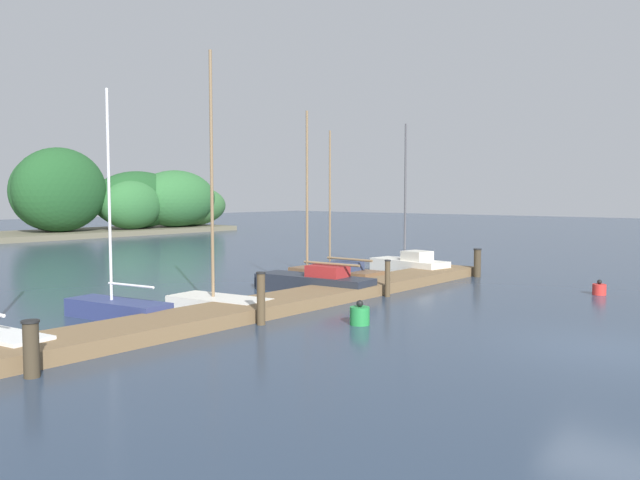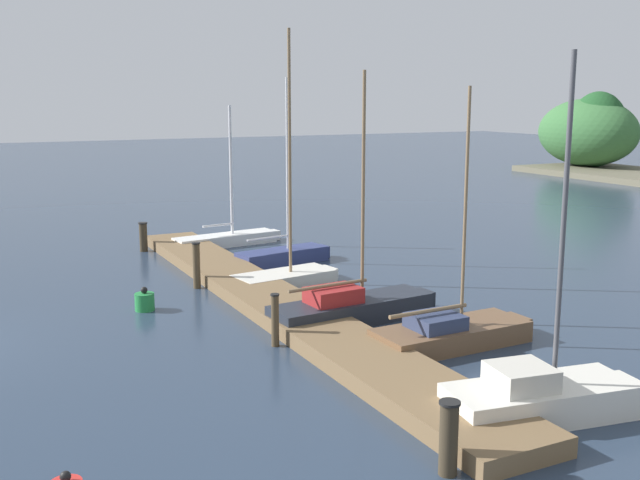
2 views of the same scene
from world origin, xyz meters
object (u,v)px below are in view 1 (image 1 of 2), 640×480
(sailboat_5, at_px, (407,264))
(mooring_piling_1, at_px, (261,298))
(mooring_piling_2, at_px, (388,278))
(channel_buoy_0, at_px, (360,315))
(mooring_piling_0, at_px, (31,349))
(sailboat_3, at_px, (312,281))
(channel_buoy_1, at_px, (599,289))
(sailboat_4, at_px, (333,273))
(mooring_piling_3, at_px, (477,263))
(sailboat_2, at_px, (215,298))
(sailboat_1, at_px, (114,307))

(sailboat_5, bearing_deg, mooring_piling_1, 112.17)
(mooring_piling_2, bearing_deg, mooring_piling_1, 179.94)
(channel_buoy_0, bearing_deg, mooring_piling_0, 166.58)
(sailboat_3, distance_m, channel_buoy_1, 9.40)
(sailboat_4, bearing_deg, channel_buoy_1, -162.30)
(mooring_piling_3, xyz_separation_m, channel_buoy_0, (-10.46, -1.87, -0.33))
(mooring_piling_2, bearing_deg, sailboat_2, 152.78)
(sailboat_3, distance_m, sailboat_4, 2.76)
(channel_buoy_0, bearing_deg, mooring_piling_1, 130.11)
(sailboat_5, bearing_deg, sailboat_1, 94.55)
(sailboat_4, xyz_separation_m, sailboat_5, (3.76, -0.91, 0.08))
(sailboat_1, bearing_deg, mooring_piling_2, -124.71)
(mooring_piling_0, bearing_deg, mooring_piling_1, 1.03)
(sailboat_3, bearing_deg, mooring_piling_2, -166.33)
(sailboat_3, xyz_separation_m, sailboat_5, (6.30, 0.18, 0.02))
(channel_buoy_0, bearing_deg, sailboat_2, 101.18)
(sailboat_2, bearing_deg, mooring_piling_3, -110.85)
(mooring_piling_0, relative_size, mooring_piling_2, 0.87)
(mooring_piling_0, bearing_deg, sailboat_5, 9.17)
(sailboat_5, xyz_separation_m, channel_buoy_1, (-0.72, -7.75, -0.20))
(sailboat_3, distance_m, mooring_piling_0, 11.09)
(sailboat_2, bearing_deg, mooring_piling_2, -125.26)
(channel_buoy_1, bearing_deg, channel_buoy_0, 160.11)
(mooring_piling_0, bearing_deg, channel_buoy_0, -13.42)
(sailboat_4, xyz_separation_m, mooring_piling_1, (-7.41, -3.56, 0.36))
(sailboat_1, distance_m, mooring_piling_3, 14.39)
(sailboat_5, bearing_deg, channel_buoy_1, -176.49)
(sailboat_3, xyz_separation_m, mooring_piling_0, (-10.79, -2.57, 0.15))
(sailboat_1, distance_m, channel_buoy_0, 6.52)
(mooring_piling_3, bearing_deg, channel_buoy_1, -107.52)
(sailboat_2, xyz_separation_m, mooring_piling_1, (-0.72, -2.55, 0.36))
(sailboat_1, distance_m, sailboat_2, 2.79)
(sailboat_1, height_order, mooring_piling_3, sailboat_1)
(mooring_piling_2, bearing_deg, sailboat_3, 108.26)
(channel_buoy_0, bearing_deg, sailboat_5, 25.41)
(sailboat_4, relative_size, mooring_piling_1, 4.22)
(mooring_piling_1, bearing_deg, channel_buoy_1, -26.01)
(sailboat_2, height_order, sailboat_3, sailboat_2)
(sailboat_3, relative_size, mooring_piling_2, 5.06)
(sailboat_5, relative_size, channel_buoy_0, 9.82)
(sailboat_4, relative_size, channel_buoy_0, 9.01)
(mooring_piling_3, bearing_deg, mooring_piling_2, 179.84)
(mooring_piling_0, xyz_separation_m, channel_buoy_0, (7.50, -1.79, -0.28))
(mooring_piling_3, bearing_deg, channel_buoy_0, -169.85)
(sailboat_4, xyz_separation_m, mooring_piling_3, (4.64, -3.59, 0.26))
(mooring_piling_1, relative_size, mooring_piling_2, 1.12)
(mooring_piling_1, bearing_deg, sailboat_5, 13.35)
(sailboat_5, distance_m, channel_buoy_0, 10.60)
(sailboat_3, bearing_deg, mooring_piling_1, 112.25)
(sailboat_5, height_order, mooring_piling_2, sailboat_5)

